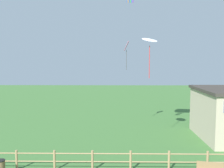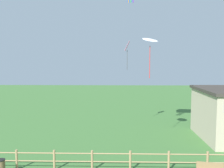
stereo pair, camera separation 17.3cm
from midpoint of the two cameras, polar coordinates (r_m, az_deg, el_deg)
The scene contains 4 objects.
wooden_fence at distance 15.46m, azimuth 0.14°, elevation -16.85°, with size 20.56×0.14×1.23m.
trash_bin at distance 16.17m, azimuth -23.76°, elevation -17.12°, with size 0.51×0.51×0.96m.
kite_white_delta at distance 18.76m, azimuth 8.96°, elevation 9.83°, with size 1.56×1.55×3.09m.
kite_pink_diamond at distance 22.99m, azimuth 3.71°, elevation 7.85°, with size 0.51×0.73×2.62m.
Camera 2 is at (0.41, -6.76, 6.53)m, focal length 40.00 mm.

